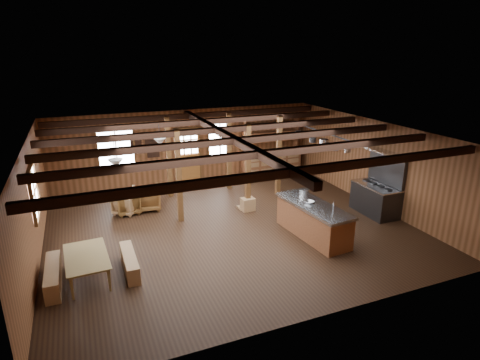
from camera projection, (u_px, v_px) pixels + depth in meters
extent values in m
cube|color=black|center=(230.00, 227.00, 11.70)|extent=(10.00, 9.00, 0.02)
cube|color=black|center=(229.00, 132.00, 10.81)|extent=(10.00, 9.00, 0.02)
cube|color=#573219|center=(31.00, 207.00, 9.45)|extent=(0.02, 9.00, 2.80)
cube|color=#573219|center=(373.00, 163.00, 13.05)|extent=(0.02, 9.00, 2.80)
cube|color=#573219|center=(187.00, 147.00, 15.22)|extent=(10.00, 0.02, 2.80)
cube|color=#573219|center=(317.00, 255.00, 7.29)|extent=(10.00, 0.02, 2.80)
cube|color=black|center=(293.00, 172.00, 7.78)|extent=(9.80, 0.12, 0.18)
cube|color=black|center=(260.00, 154.00, 9.09)|extent=(9.80, 0.12, 0.18)
cube|color=black|center=(236.00, 141.00, 10.41)|extent=(9.80, 0.12, 0.18)
cube|color=black|center=(217.00, 130.00, 11.73)|extent=(9.80, 0.12, 0.18)
cube|color=black|center=(202.00, 122.00, 13.05)|extent=(9.80, 0.12, 0.18)
cube|color=black|center=(191.00, 116.00, 14.19)|extent=(9.80, 0.12, 0.18)
cube|color=black|center=(229.00, 137.00, 10.85)|extent=(0.18, 8.82, 0.18)
cube|color=#4B3115|center=(179.00, 176.00, 11.70)|extent=(0.15, 0.15, 2.80)
cube|color=#4B3115|center=(169.00, 158.00, 13.71)|extent=(0.15, 0.15, 2.80)
cube|color=#4B3115|center=(248.00, 168.00, 12.49)|extent=(0.15, 0.15, 2.80)
cube|color=#4B3115|center=(229.00, 152.00, 14.50)|extent=(0.15, 0.15, 2.80)
cube|color=#4B3115|center=(279.00, 156.00, 13.94)|extent=(0.15, 0.15, 2.80)
cube|color=brown|center=(189.00, 168.00, 15.43)|extent=(0.90, 0.06, 1.10)
cube|color=#4B3115|center=(176.00, 157.00, 15.10)|extent=(0.06, 0.08, 2.10)
cube|color=#4B3115|center=(200.00, 155.00, 15.45)|extent=(0.06, 0.08, 2.10)
cube|color=#4B3115|center=(187.00, 128.00, 14.94)|extent=(1.02, 0.08, 0.06)
cube|color=white|center=(187.00, 143.00, 15.12)|extent=(0.84, 0.02, 0.90)
cube|color=white|center=(116.00, 148.00, 14.18)|extent=(1.20, 0.02, 1.20)
cube|color=#4B3115|center=(116.00, 148.00, 14.18)|extent=(1.32, 0.06, 1.32)
cube|color=white|center=(220.00, 139.00, 15.58)|extent=(0.90, 0.02, 1.20)
cube|color=#4B3115|center=(220.00, 139.00, 15.58)|extent=(1.02, 0.06, 1.32)
cube|color=white|center=(34.00, 192.00, 9.85)|extent=(0.02, 1.20, 1.20)
cube|color=#4B3115|center=(34.00, 192.00, 9.85)|extent=(0.14, 1.24, 1.32)
cube|color=silver|center=(152.00, 139.00, 14.58)|extent=(0.50, 0.03, 0.40)
cube|color=black|center=(152.00, 139.00, 14.57)|extent=(0.55, 0.02, 0.45)
cube|color=silver|center=(136.00, 143.00, 14.40)|extent=(0.35, 0.03, 0.45)
cube|color=black|center=(136.00, 144.00, 14.39)|extent=(0.40, 0.02, 0.50)
cube|color=silver|center=(153.00, 153.00, 14.74)|extent=(0.40, 0.03, 0.30)
cube|color=black|center=(153.00, 153.00, 14.73)|extent=(0.45, 0.02, 0.35)
cube|color=brown|center=(271.00, 163.00, 16.46)|extent=(2.50, 0.55, 0.90)
cube|color=olive|center=(271.00, 152.00, 16.29)|extent=(2.55, 0.60, 0.06)
cube|color=brown|center=(271.00, 141.00, 16.21)|extent=(2.30, 0.35, 0.04)
cube|color=brown|center=(271.00, 132.00, 16.10)|extent=(2.30, 0.35, 0.04)
cube|color=brown|center=(271.00, 123.00, 15.99)|extent=(2.30, 0.35, 0.04)
cube|color=brown|center=(244.00, 134.00, 15.69)|extent=(0.04, 0.35, 1.40)
cube|color=brown|center=(296.00, 130.00, 16.51)|extent=(0.04, 0.35, 1.40)
cylinder|color=#2E2F31|center=(114.00, 151.00, 9.81)|extent=(0.02, 0.02, 0.45)
cone|color=white|center=(116.00, 164.00, 9.91)|extent=(0.36, 0.36, 0.22)
cylinder|color=#2E2F31|center=(159.00, 131.00, 12.10)|extent=(0.02, 0.02, 0.45)
cone|color=white|center=(160.00, 142.00, 12.20)|extent=(0.36, 0.36, 0.22)
cylinder|color=#2E2F31|center=(320.00, 131.00, 12.26)|extent=(0.04, 3.00, 0.04)
cylinder|color=#2E2F31|center=(348.00, 144.00, 11.13)|extent=(0.01, 0.01, 0.21)
cylinder|color=#B0B2B7|center=(347.00, 150.00, 11.19)|extent=(0.18, 0.18, 0.14)
cylinder|color=#2E2F31|center=(335.00, 141.00, 11.60)|extent=(0.01, 0.01, 0.27)
cylinder|color=#2E2F31|center=(334.00, 148.00, 11.66)|extent=(0.25, 0.25, 0.14)
cylinder|color=#2E2F31|center=(325.00, 136.00, 12.06)|extent=(0.01, 0.01, 0.20)
cylinder|color=#B0B2B7|center=(324.00, 141.00, 12.11)|extent=(0.28, 0.28, 0.14)
cylinder|color=#2E2F31|center=(313.00, 134.00, 12.52)|extent=(0.01, 0.01, 0.26)
cylinder|color=#2E2F31|center=(313.00, 140.00, 12.58)|extent=(0.21, 0.21, 0.14)
cylinder|color=#2E2F31|center=(303.00, 129.00, 12.97)|extent=(0.01, 0.01, 0.18)
cylinder|color=#B0B2B7|center=(303.00, 134.00, 13.02)|extent=(0.26, 0.26, 0.14)
cylinder|color=#2E2F31|center=(299.00, 127.00, 13.52)|extent=(0.01, 0.01, 0.26)
cylinder|color=#2E2F31|center=(299.00, 133.00, 13.58)|extent=(0.27, 0.27, 0.14)
cube|color=brown|center=(313.00, 222.00, 11.02)|extent=(1.02, 2.46, 0.86)
cube|color=#B0B2B7|center=(314.00, 206.00, 10.87)|extent=(1.10, 2.57, 0.08)
cylinder|color=#2E2F31|center=(326.00, 214.00, 10.34)|extent=(0.44, 0.44, 0.06)
cylinder|color=#B0B2B7|center=(333.00, 207.00, 10.37)|extent=(0.03, 0.03, 0.30)
cube|color=olive|center=(248.00, 204.00, 12.82)|extent=(0.49, 0.36, 0.42)
cube|color=#2E2F31|center=(375.00, 200.00, 12.54)|extent=(0.80, 1.50, 0.90)
cube|color=#B0B2B7|center=(377.00, 186.00, 12.39)|extent=(0.82, 1.52, 0.04)
cube|color=#2E2F31|center=(387.00, 168.00, 12.34)|extent=(0.12, 1.50, 1.00)
cube|color=#B0B2B7|center=(386.00, 153.00, 12.14)|extent=(0.40, 1.60, 0.05)
imported|color=olive|center=(89.00, 267.00, 9.03)|extent=(0.98, 1.66, 0.57)
cube|color=olive|center=(53.00, 276.00, 8.78)|extent=(0.30, 1.60, 0.44)
cube|color=olive|center=(130.00, 262.00, 9.37)|extent=(0.28, 1.50, 0.41)
imported|color=brown|center=(128.00, 204.00, 12.57)|extent=(0.74, 0.76, 0.64)
imported|color=brown|center=(147.00, 198.00, 12.87)|extent=(0.91, 0.93, 0.77)
imported|color=brown|center=(126.00, 204.00, 12.57)|extent=(0.97, 0.97, 0.64)
cylinder|color=#B0B2B7|center=(304.00, 192.00, 11.54)|extent=(0.27, 0.27, 0.16)
imported|color=silver|center=(310.00, 202.00, 10.93)|extent=(0.31, 0.31, 0.06)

